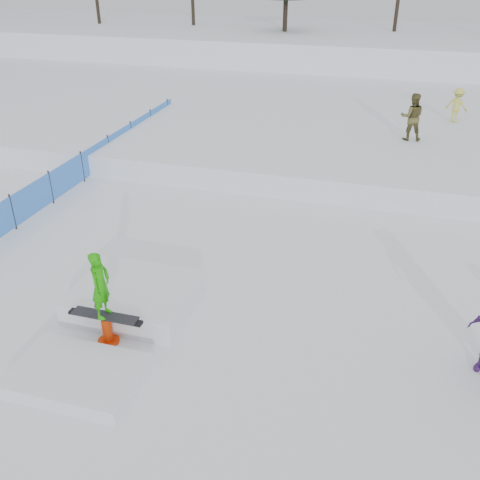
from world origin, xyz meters
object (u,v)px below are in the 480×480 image
(safety_fence, at_px, (82,167))
(walker_ygreen, at_px, (457,105))
(walker_olive, at_px, (412,117))
(jib_rail_feature, at_px, (120,314))

(safety_fence, height_order, walker_ygreen, walker_ygreen)
(safety_fence, distance_m, walker_olive, 12.14)
(walker_olive, bearing_deg, jib_rail_feature, 59.38)
(jib_rail_feature, bearing_deg, safety_fence, 125.51)
(jib_rail_feature, bearing_deg, walker_olive, 65.24)
(safety_fence, relative_size, jib_rail_feature, 3.64)
(safety_fence, relative_size, walker_ygreen, 11.37)
(walker_ygreen, bearing_deg, safety_fence, 57.52)
(walker_ygreen, height_order, jib_rail_feature, walker_ygreen)
(walker_olive, relative_size, walker_ygreen, 1.24)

